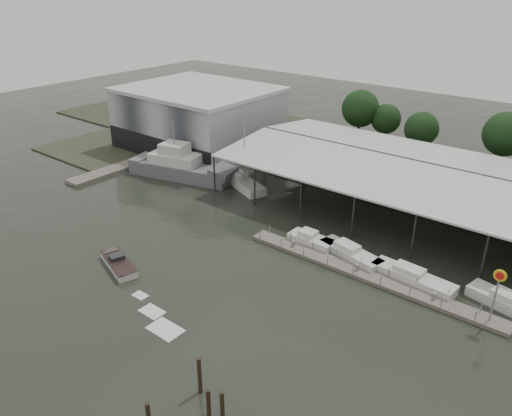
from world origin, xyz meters
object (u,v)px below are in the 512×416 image
Objects in this scene: grey_trawler at (182,167)px; speedboat_underway at (117,262)px; white_sailboat at (243,182)px; shell_fuel_sign at (497,286)px.

grey_trawler reaches higher than speedboat_underway.
white_sailboat reaches higher than speedboat_underway.
white_sailboat reaches higher than shell_fuel_sign.
grey_trawler is 1.00× the size of speedboat_underway.
speedboat_underway is at bearing -73.77° from grey_trawler.
shell_fuel_sign is 0.32× the size of grey_trawler.
grey_trawler is 1.45× the size of white_sailboat.
grey_trawler is (-46.73, 7.58, -2.35)m from shell_fuel_sign.
shell_fuel_sign is 0.32× the size of speedboat_underway.
white_sailboat is 0.69× the size of speedboat_underway.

